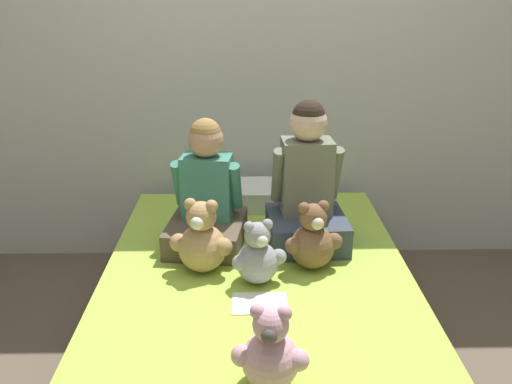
{
  "coord_description": "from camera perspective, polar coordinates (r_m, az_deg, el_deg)",
  "views": [
    {
      "loc": [
        -0.04,
        -1.94,
        1.57
      ],
      "look_at": [
        0.0,
        0.26,
        0.71
      ],
      "focal_mm": 38.0,
      "sensor_mm": 36.0,
      "label": 1
    }
  ],
  "objects": [
    {
      "name": "wall_behind_bed",
      "position": [
        3.04,
        -0.32,
        15.36
      ],
      "size": [
        8.0,
        0.06,
        2.5
      ],
      "color": "beige",
      "rests_on": "ground_plane"
    },
    {
      "name": "bed",
      "position": [
        2.37,
        0.13,
        -13.53
      ],
      "size": [
        1.3,
        1.93,
        0.43
      ],
      "color": "brown",
      "rests_on": "ground_plane"
    },
    {
      "name": "ground_plane",
      "position": [
        2.5,
        0.12,
        -17.52
      ],
      "size": [
        14.0,
        14.0,
        0.0
      ],
      "primitive_type": "plane",
      "color": "brown"
    },
    {
      "name": "teddy_bear_held_by_right_child",
      "position": [
        2.29,
        5.98,
        -5.06
      ],
      "size": [
        0.25,
        0.19,
        0.3
      ],
      "rotation": [
        0.0,
        0.0,
        0.22
      ],
      "color": "brown",
      "rests_on": "bed"
    },
    {
      "name": "teddy_bear_at_foot_of_bed",
      "position": [
        1.67,
        1.53,
        -16.53
      ],
      "size": [
        0.23,
        0.17,
        0.28
      ],
      "rotation": [
        0.0,
        0.0,
        -0.14
      ],
      "color": "#DBA3B2",
      "rests_on": "bed"
    },
    {
      "name": "pillow_at_headboard",
      "position": [
        2.94,
        -0.21,
        -0.31
      ],
      "size": [
        0.56,
        0.29,
        0.11
      ],
      "color": "white",
      "rests_on": "bed"
    },
    {
      "name": "child_on_left",
      "position": [
        2.47,
        -5.23,
        -0.68
      ],
      "size": [
        0.38,
        0.42,
        0.58
      ],
      "rotation": [
        0.0,
        0.0,
        -0.13
      ],
      "color": "brown",
      "rests_on": "bed"
    },
    {
      "name": "child_on_right",
      "position": [
        2.46,
        5.38,
        0.3
      ],
      "size": [
        0.37,
        0.37,
        0.67
      ],
      "rotation": [
        0.0,
        0.0,
        0.06
      ],
      "color": "#384251",
      "rests_on": "bed"
    },
    {
      "name": "teddy_bear_between_children",
      "position": [
        2.18,
        0.26,
        -6.8
      ],
      "size": [
        0.22,
        0.17,
        0.27
      ],
      "rotation": [
        0.0,
        0.0,
        0.29
      ],
      "color": "#939399",
      "rests_on": "bed"
    },
    {
      "name": "sign_card",
      "position": [
        2.09,
        0.4,
        -11.63
      ],
      "size": [
        0.21,
        0.15,
        0.0
      ],
      "color": "white",
      "rests_on": "bed"
    },
    {
      "name": "teddy_bear_held_by_left_child",
      "position": [
        2.26,
        -5.7,
        -5.16
      ],
      "size": [
        0.26,
        0.2,
        0.32
      ],
      "rotation": [
        0.0,
        0.0,
        -0.23
      ],
      "color": "tan",
      "rests_on": "bed"
    }
  ]
}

